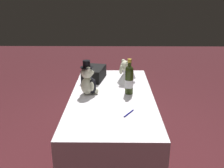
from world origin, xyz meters
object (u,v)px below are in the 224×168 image
signing_pen (129,113)px  gift_case_black (94,73)px  teddy_bear_bride (127,73)px  teddy_bear_groom (88,81)px  champagne_bottle (129,79)px

signing_pen → gift_case_black: gift_case_black is taller
teddy_bear_bride → teddy_bear_groom: bearing=-49.0°
teddy_bear_groom → gift_case_black: teddy_bear_groom is taller
signing_pen → teddy_bear_bride: bearing=179.2°
teddy_bear_groom → gift_case_black: bearing=177.0°
signing_pen → gift_case_black: size_ratio=0.36×
gift_case_black → champagne_bottle: bearing=41.0°
teddy_bear_groom → signing_pen: 0.52m
champagne_bottle → signing_pen: champagne_bottle is taller
champagne_bottle → signing_pen: (0.40, -0.02, -0.12)m
teddy_bear_groom → champagne_bottle: 0.35m
teddy_bear_groom → teddy_bear_bride: size_ratio=1.30×
champagne_bottle → gift_case_black: champagne_bottle is taller
teddy_bear_groom → gift_case_black: (-0.39, 0.02, -0.06)m
gift_case_black → teddy_bear_groom: bearing=-3.0°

